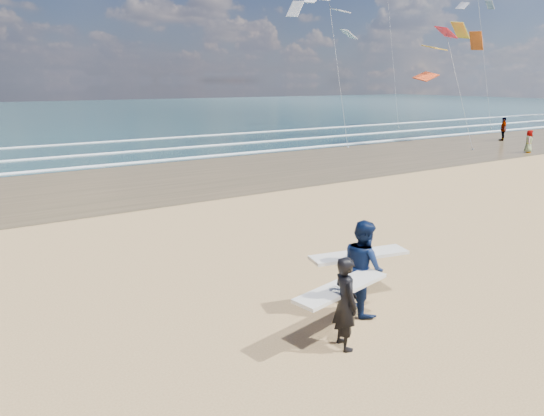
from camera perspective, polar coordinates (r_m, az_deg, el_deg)
wet_sand_strip at (r=34.77m, az=14.83°, el=6.45°), size 220.00×12.00×0.01m
ocean at (r=81.64m, az=-14.31°, el=10.99°), size 220.00×100.00×0.02m
foam_breakers at (r=42.25m, az=4.78°, el=8.34°), size 220.00×11.70×0.05m
surfer_near at (r=8.99m, az=8.56°, el=-10.72°), size 2.26×1.19×1.75m
surfer_far at (r=10.32m, az=10.65°, el=-6.72°), size 2.26×1.39×1.99m
beachgoer_0 at (r=37.27m, az=27.98°, el=6.93°), size 0.89×0.80×1.52m
beachgoer_1 at (r=43.83m, az=25.54°, el=8.38°), size 1.12×1.11×1.90m
kite_0 at (r=39.26m, az=20.58°, el=15.43°), size 7.25×4.90×9.62m
kite_1 at (r=38.09m, az=7.49°, el=17.76°), size 6.34×4.80×11.98m
kite_2 at (r=56.32m, az=23.57°, el=16.77°), size 5.30×4.68×14.80m
kite_5 at (r=54.52m, az=13.91°, el=17.96°), size 4.58×4.60×15.90m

